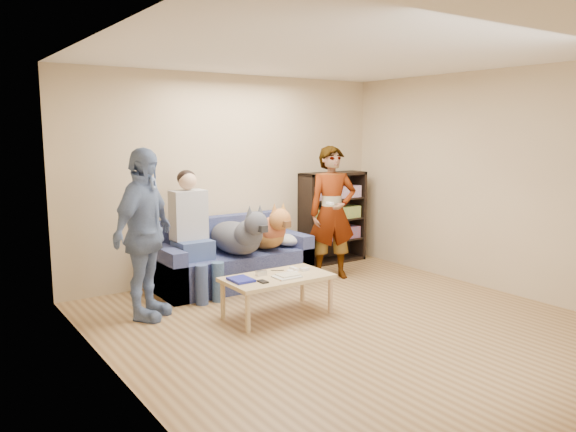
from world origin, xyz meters
TOP-DOWN VIEW (x-y plane):
  - ground at (0.00, 0.00)m, footprint 5.00×5.00m
  - ceiling at (0.00, 0.00)m, footprint 5.00×5.00m
  - wall_back at (0.00, 2.50)m, footprint 4.50×0.00m
  - wall_left at (-2.25, 0.00)m, footprint 0.00×5.00m
  - wall_right at (2.25, 0.00)m, footprint 0.00×5.00m
  - blanket at (0.54, 1.93)m, footprint 0.43×0.37m
  - person_standing_right at (0.99, 1.64)m, footprint 0.73×0.60m
  - person_standing_left at (-1.56, 1.47)m, footprint 1.04×0.98m
  - held_controller at (0.79, 1.44)m, footprint 0.04×0.12m
  - notebook_blue at (-0.83, 0.82)m, footprint 0.20×0.26m
  - papers at (-0.38, 0.67)m, footprint 0.26×0.20m
  - magazine at (-0.35, 0.69)m, footprint 0.22×0.17m
  - camera_silver at (-0.55, 0.89)m, footprint 0.11×0.06m
  - controller_a at (-0.15, 0.87)m, footprint 0.04×0.13m
  - controller_b at (-0.07, 0.79)m, footprint 0.09×0.06m
  - headphone_cup_a at (-0.23, 0.75)m, footprint 0.07×0.07m
  - headphone_cup_b at (-0.23, 0.83)m, footprint 0.07×0.07m
  - pen_orange at (-0.45, 0.61)m, footprint 0.13×0.06m
  - pen_black at (-0.31, 0.95)m, footprint 0.13×0.08m
  - wallet at (-0.68, 0.65)m, footprint 0.07×0.12m
  - sofa at (-0.25, 2.10)m, footprint 1.90×0.85m
  - person_seated at (-0.81, 1.97)m, footprint 0.40×0.73m
  - dog_gray at (-0.27, 1.84)m, footprint 0.44×1.27m
  - dog_tan at (0.16, 1.96)m, footprint 0.43×1.17m
  - coffee_table at (-0.43, 0.77)m, footprint 1.10×0.60m
  - bookshelf at (1.55, 2.33)m, footprint 1.00×0.34m

SIDE VIEW (x-z plane):
  - ground at x=0.00m, z-range 0.00..0.00m
  - sofa at x=-0.25m, z-range -0.13..0.69m
  - coffee_table at x=-0.43m, z-range 0.16..0.58m
  - pen_orange at x=-0.45m, z-range 0.42..0.43m
  - pen_black at x=-0.31m, z-range 0.42..0.43m
  - papers at x=-0.38m, z-range 0.42..0.43m
  - wallet at x=-0.68m, z-range 0.42..0.43m
  - headphone_cup_a at x=-0.23m, z-range 0.42..0.44m
  - headphone_cup_b at x=-0.23m, z-range 0.42..0.44m
  - notebook_blue at x=-0.83m, z-range 0.42..0.45m
  - controller_a at x=-0.15m, z-range 0.42..0.45m
  - controller_b at x=-0.07m, z-range 0.42..0.45m
  - magazine at x=-0.35m, z-range 0.43..0.45m
  - camera_silver at x=-0.55m, z-range 0.42..0.47m
  - blanket at x=0.54m, z-range 0.43..0.58m
  - dog_tan at x=0.16m, z-range 0.34..0.96m
  - dog_gray at x=-0.27m, z-range 0.33..0.98m
  - bookshelf at x=1.55m, z-range 0.03..1.33m
  - person_seated at x=-0.81m, z-range 0.04..1.51m
  - person_standing_right at x=0.99m, z-range 0.00..1.70m
  - person_standing_left at x=-1.56m, z-range 0.00..1.73m
  - held_controller at x=0.79m, z-range 0.99..1.02m
  - wall_back at x=0.00m, z-range -0.95..3.55m
  - wall_left at x=-2.25m, z-range -1.20..3.80m
  - wall_right at x=2.25m, z-range -1.20..3.80m
  - ceiling at x=0.00m, z-range 2.60..2.60m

